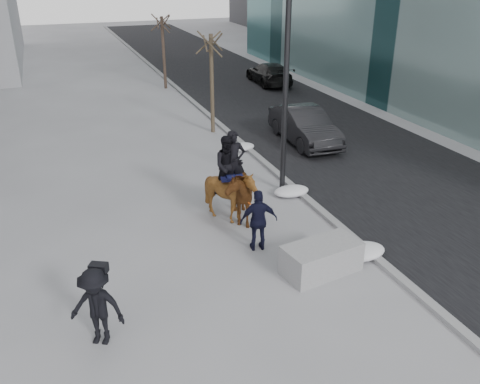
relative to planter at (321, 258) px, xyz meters
name	(u,v)px	position (x,y,z in m)	size (l,w,h in m)	color
ground	(256,261)	(-1.35, 1.04, -0.39)	(120.00, 120.00, 0.00)	gray
road	(311,127)	(5.65, 11.04, -0.39)	(8.00, 90.00, 0.01)	black
curb	(233,136)	(1.65, 11.04, -0.33)	(0.25, 90.00, 0.12)	gray
planter	(321,258)	(0.00, 0.00, 0.00)	(1.97, 0.98, 0.79)	gray
car_near	(304,126)	(4.29, 9.22, 0.37)	(1.61, 4.61, 1.52)	black
car_far	(269,73)	(7.57, 20.42, 0.28)	(1.89, 4.65, 1.35)	black
tree_near	(212,79)	(1.05, 12.07, 2.04)	(1.20, 1.20, 4.87)	#372D20
tree_far	(163,49)	(1.05, 21.56, 1.98)	(1.20, 1.20, 4.74)	#3C2A23
mounted_left	(235,187)	(-0.99, 3.58, 0.63)	(1.33, 2.27, 2.76)	#46260E
mounted_right	(230,188)	(-1.20, 3.50, 0.67)	(1.69, 1.82, 2.65)	#45270D
feeder	(259,220)	(-1.05, 1.61, 0.48)	(1.09, 0.94, 1.75)	black
camera_crew	(97,307)	(-5.56, -0.68, 0.49)	(1.31, 1.11, 1.75)	black
lamppost	(285,41)	(1.25, 5.17, 4.60)	(0.25, 2.23, 9.09)	black
snow_piles	(298,196)	(1.35, 3.99, -0.23)	(1.36, 9.83, 0.35)	silver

